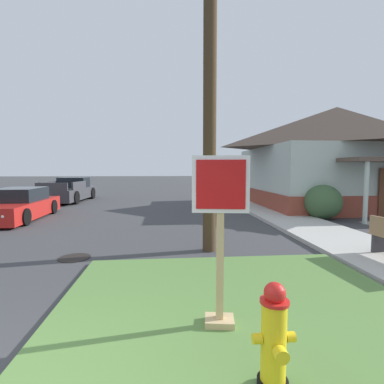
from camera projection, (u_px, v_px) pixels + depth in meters
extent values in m
cube|color=#567F3D|center=(243.00, 316.00, 3.82)|extent=(5.17, 4.89, 0.08)
cube|color=#B2AFA8|center=(324.00, 233.00, 8.70)|extent=(2.20, 18.30, 0.12)
cylinder|color=black|center=(273.00, 383.00, 2.52)|extent=(0.28, 0.27, 0.08)
cylinder|color=yellow|center=(274.00, 342.00, 2.48)|extent=(0.22, 0.22, 0.70)
cylinder|color=red|center=(275.00, 301.00, 2.45)|extent=(0.25, 0.25, 0.03)
sphere|color=red|center=(275.00, 293.00, 2.45)|extent=(0.19, 0.19, 0.19)
cube|color=red|center=(275.00, 285.00, 2.44)|extent=(0.04, 0.04, 0.04)
cylinder|color=yellow|center=(257.00, 339.00, 2.47)|extent=(0.08, 0.09, 0.09)
cylinder|color=yellow|center=(290.00, 337.00, 2.49)|extent=(0.08, 0.09, 0.09)
cylinder|color=yellow|center=(281.00, 355.00, 2.33)|extent=(0.12, 0.09, 0.12)
cube|color=tan|center=(220.00, 244.00, 3.47)|extent=(0.10, 0.10, 2.04)
cube|color=tan|center=(219.00, 321.00, 3.55)|extent=(0.40, 0.33, 0.08)
cube|color=white|center=(221.00, 184.00, 3.36)|extent=(0.68, 0.12, 0.68)
cube|color=red|center=(221.00, 184.00, 3.35)|extent=(0.58, 0.10, 0.58)
cylinder|color=black|center=(74.00, 258.00, 6.43)|extent=(0.70, 0.70, 0.02)
cube|color=red|center=(18.00, 209.00, 11.36)|extent=(1.93, 4.52, 0.64)
cube|color=black|center=(20.00, 195.00, 11.54)|extent=(1.60, 2.10, 0.56)
cylinder|color=black|center=(25.00, 217.00, 10.11)|extent=(0.24, 0.63, 0.62)
cylinder|color=black|center=(53.00, 207.00, 12.84)|extent=(0.24, 0.63, 0.62)
cylinder|color=black|center=(13.00, 207.00, 12.63)|extent=(0.24, 0.63, 0.62)
sphere|color=white|center=(3.00, 216.00, 9.27)|extent=(0.14, 0.14, 0.14)
sphere|color=red|center=(52.00, 201.00, 13.59)|extent=(0.12, 0.12, 0.12)
sphere|color=red|center=(28.00, 202.00, 13.46)|extent=(0.12, 0.12, 0.12)
cube|color=#38383D|center=(70.00, 193.00, 17.75)|extent=(2.13, 5.22, 0.68)
cube|color=black|center=(74.00, 183.00, 18.41)|extent=(1.72, 1.41, 0.68)
cube|color=#38383D|center=(48.00, 185.00, 16.77)|extent=(0.20, 2.16, 0.44)
cube|color=#38383D|center=(79.00, 185.00, 16.85)|extent=(0.20, 2.16, 0.44)
cube|color=#38383D|center=(51.00, 187.00, 15.20)|extent=(1.70, 0.18, 0.44)
cylinder|color=black|center=(66.00, 193.00, 19.26)|extent=(0.30, 0.77, 0.76)
cylinder|color=black|center=(92.00, 193.00, 19.33)|extent=(0.30, 0.77, 0.76)
cylinder|color=black|center=(44.00, 198.00, 16.19)|extent=(0.30, 0.77, 0.76)
cylinder|color=black|center=(75.00, 198.00, 16.26)|extent=(0.30, 0.77, 0.76)
cube|color=#2D2D33|center=(379.00, 243.00, 6.49)|extent=(0.36, 0.09, 0.41)
cylinder|color=#42301E|center=(210.00, 55.00, 6.65)|extent=(0.32, 0.32, 9.35)
cube|color=brown|center=(334.00, 197.00, 15.67)|extent=(8.60, 7.73, 0.90)
cube|color=#B2C1B7|center=(335.00, 169.00, 15.54)|extent=(8.43, 7.58, 2.26)
pyramid|color=brown|center=(336.00, 128.00, 15.36)|extent=(9.03, 8.12, 2.19)
cylinder|color=#B2C1B7|center=(366.00, 192.00, 10.35)|extent=(0.16, 0.16, 2.37)
ellipsoid|color=#3A5835|center=(323.00, 202.00, 11.38)|extent=(1.45, 1.45, 1.39)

